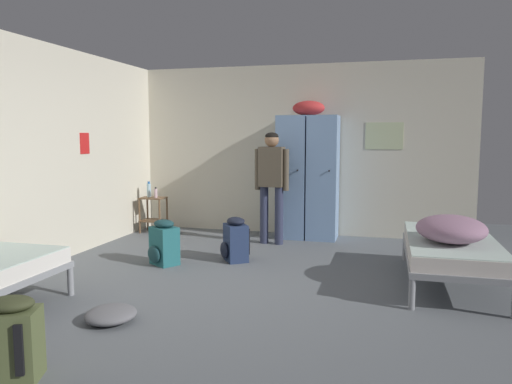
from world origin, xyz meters
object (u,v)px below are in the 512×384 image
Objects in this scene: shelf_unit at (153,211)px; backpack_teal at (164,243)px; locker_bank at (308,175)px; water_bottle at (149,190)px; backpack_olive at (13,340)px; bed_right at (451,248)px; backpack_navy at (235,240)px; bedding_heap at (451,229)px; lotion_bottle at (156,193)px; person_traveler at (272,177)px; clothes_pile_grey at (111,314)px.

shelf_unit is 2.08m from backpack_teal.
water_bottle is (-2.54, -0.21, -0.29)m from locker_bank.
backpack_olive is at bearing -102.81° from locker_bank.
backpack_navy is at bearing 172.66° from bed_right.
bedding_heap reaches higher than backpack_navy.
water_bottle is at bearing 121.70° from backpack_teal.
lotion_bottle is 2.25m from backpack_navy.
lotion_bottle is (-4.22, 1.68, 0.27)m from bed_right.
clothes_pile_grey is (-0.61, -3.28, -0.90)m from person_traveler.
backpack_navy is 2.24m from clothes_pile_grey.
shelf_unit is 0.30× the size of bed_right.
clothes_pile_grey is at bearing -67.47° from water_bottle.
person_traveler is 2.91× the size of backpack_navy.
backpack_olive is at bearing -137.08° from bedding_heap.
lotion_bottle is (-4.19, 1.89, 0.02)m from bedding_heap.
backpack_teal is at bearing -123.93° from person_traveler.
person_traveler reaches higher than bed_right.
backpack_teal is at bearing -59.89° from shelf_unit.
backpack_olive is at bearing -98.14° from backpack_navy.
water_bottle reaches higher than backpack_navy.
person_traveler is at bearing -127.96° from locker_bank.
backpack_navy is 3.25m from backpack_olive.
bedding_heap is 4.59m from lotion_bottle.
clothes_pile_grey is (-0.40, -2.20, -0.20)m from backpack_navy.
backpack_teal is at bearing -125.08° from locker_bank.
backpack_teal is at bearing -178.70° from bed_right.
person_traveler is at bearing 81.12° from backpack_olive.
backpack_navy is (1.90, -1.43, -0.42)m from water_bottle.
locker_bank is 0.70m from person_traveler.
person_traveler is at bearing 144.20° from bedding_heap.
bed_right is 7.58× the size of water_bottle.
backpack_olive is (-0.46, -3.22, 0.00)m from backpack_navy.
backpack_olive is at bearing -98.88° from person_traveler.
shelf_unit is 0.31m from lotion_bottle.
shelf_unit is 3.88m from clothes_pile_grey.
person_traveler is at bearing 78.93° from backpack_navy.
bedding_heap is 1.46× the size of backpack_navy.
locker_bank reaches higher than lotion_bottle.
bed_right is at bearing -46.97° from locker_bank.
backpack_olive is (0.32, -2.83, 0.00)m from backpack_teal.
bedding_heap reaches higher than clothes_pile_grey.
locker_bank reaches higher than backpack_teal.
water_bottle is 2.41m from backpack_navy.
locker_bank is 12.14× the size of lotion_bottle.
water_bottle is at bearing 143.13° from backpack_navy.
bedding_heap is 2.77m from person_traveler.
person_traveler is 1.91m from backpack_teal.
backpack_olive is (-0.67, -4.30, -0.70)m from person_traveler.
water_bottle is at bearing 158.23° from bed_right.
bedding_heap is 1.82× the size of clothes_pile_grey.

